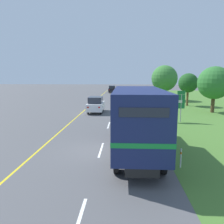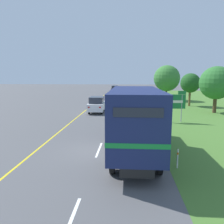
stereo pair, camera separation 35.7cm
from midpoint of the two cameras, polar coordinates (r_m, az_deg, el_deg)
The scene contains 18 objects.
ground_plane at distance 13.14m, azimuth -3.76°, elevation -10.07°, with size 200.00×200.00×0.00m, color #515154.
grass_shoulder at distance 33.58m, azimuth 24.36°, elevation 1.11°, with size 20.00×71.96×0.01m, color #47752D.
edge_line_yellow at distance 31.72m, azimuth -6.38°, elevation 1.46°, with size 0.12×71.96×0.01m, color yellow.
centre_dash_nearest at distance 7.49m, azimuth -10.29°, elevation -26.54°, with size 0.12×2.60×0.01m, color white.
centre_dash_near at distance 13.31m, azimuth -3.66°, elevation -9.79°, with size 0.12×2.60×0.01m, color white.
centre_dash_mid_a at distance 19.64m, azimuth -1.40°, elevation -3.44°, with size 0.12×2.60×0.01m, color white.
centre_dash_mid_b at distance 26.09m, azimuth -0.26°, elevation -0.21°, with size 0.12×2.60×0.01m, color white.
centre_dash_far at distance 32.61m, azimuth 0.42°, elevation 1.73°, with size 0.12×2.60×0.01m, color white.
centre_dash_farthest at distance 39.15m, azimuth 0.88°, elevation 3.03°, with size 0.12×2.60×0.01m, color white.
horse_trailer_truck at distance 12.21m, azimuth 5.68°, elevation -1.58°, with size 2.47×8.87×3.71m.
lead_car_white at distance 26.31m, azimuth -4.65°, elevation 1.95°, with size 1.80×4.07×1.91m.
lead_car_blue_ahead at distance 40.64m, azimuth 3.39°, elevation 4.69°, with size 1.80×4.53×2.03m.
lead_car_black_ahead at distance 57.11m, azimuth -0.13°, elevation 6.01°, with size 1.80×4.04×1.88m.
highway_sign at distance 21.51m, azimuth 15.22°, elevation 2.51°, with size 2.28×0.09×2.98m.
roadside_tree_near at distance 28.64m, azimuth 24.85°, elevation 6.91°, with size 3.87×3.87×5.50m.
roadside_tree_mid at distance 33.83m, azimuth 18.99°, elevation 7.16°, with size 2.81×2.81×4.75m.
roadside_tree_far at distance 40.73m, azimuth 13.27°, elevation 8.56°, with size 4.63×4.63×6.25m.
delineator_post at distance 11.14m, azimuth 16.63°, elevation -11.35°, with size 0.08×0.08×0.95m.
Camera 1 is at (1.34, -12.30, 4.39)m, focal length 35.00 mm.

